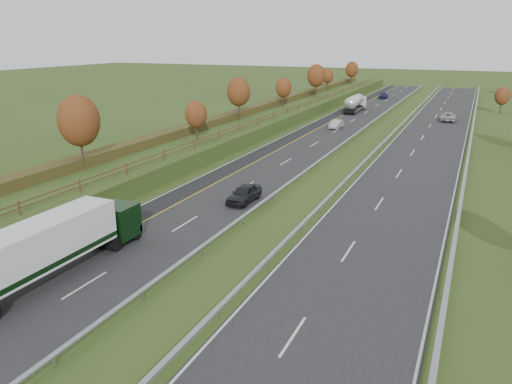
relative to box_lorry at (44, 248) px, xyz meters
The scene contains 18 objects.
ground 45.54m from the box_lorry, 78.22° to the left, with size 400.00×400.00×0.00m, color #2E4619.
near_carriageway 49.59m from the box_lorry, 88.51° to the left, with size 10.50×200.00×0.04m, color black.
far_carriageway 52.67m from the box_lorry, 70.25° to the left, with size 10.50×200.00×0.04m, color black.
hard_shoulder 49.63m from the box_lorry, 92.85° to the left, with size 3.00×200.00×0.04m, color black.
lane_markings 50.05m from the box_lorry, 81.16° to the left, with size 26.75×200.00×0.01m.
embankment_left 50.90m from the box_lorry, 103.31° to the left, with size 12.00×200.00×2.00m, color #2E4619.
hedge_left 51.38m from the box_lorry, 105.48° to the left, with size 2.20×180.00×1.10m, color #3B3B18.
fence_left 49.64m from the box_lorry, 98.36° to the left, with size 0.12×189.06×1.20m.
median_barrier_near 50.04m from the box_lorry, 81.97° to the left, with size 0.32×200.00×0.71m.
median_barrier_far 51.00m from the box_lorry, 76.29° to the left, with size 0.32×200.00×0.71m.
outer_barrier_far 54.88m from the box_lorry, 64.53° to the left, with size 0.32×200.00×0.71m.
trees_left 47.70m from the box_lorry, 103.83° to the left, with size 6.64×164.30×7.66m.
box_lorry is the anchor object (origin of this frame).
road_tanker 84.76m from the box_lorry, 89.94° to the left, with size 2.40×11.22×3.46m.
car_dark_near 20.38m from the box_lorry, 76.89° to the left, with size 1.94×4.82×1.64m, color black.
car_silver_mid 63.09m from the box_lorry, 88.29° to the left, with size 1.54×4.41×1.45m, color #ACADB1.
car_small_far 111.85m from the box_lorry, 89.39° to the left, with size 2.04×5.01×1.45m, color #161A45.
car_oncoming 81.79m from the box_lorry, 76.53° to the left, with size 2.69×5.84×1.62m, color #AFAEB3.
Camera 1 is at (22.70, -10.60, 15.03)m, focal length 35.00 mm.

